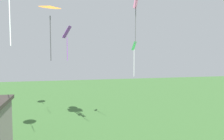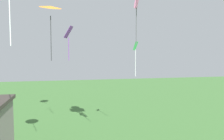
{
  "view_description": "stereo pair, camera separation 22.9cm",
  "coord_description": "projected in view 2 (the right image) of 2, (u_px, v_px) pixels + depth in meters",
  "views": [
    {
      "loc": [
        -2.96,
        -2.96,
        7.36
      ],
      "look_at": [
        0.0,
        9.65,
        6.43
      ],
      "focal_mm": 35.0,
      "sensor_mm": 36.0,
      "label": 1
    },
    {
      "loc": [
        -2.74,
        -3.01,
        7.36
      ],
      "look_at": [
        0.0,
        9.65,
        6.43
      ],
      "focal_mm": 35.0,
      "sensor_mm": 36.0,
      "label": 2
    }
  ],
  "objects": [
    {
      "name": "kite_green_diamond",
      "position": [
        135.0,
        52.0,
        20.35
      ],
      "size": [
        0.63,
        0.66,
        3.26
      ],
      "color": "green"
    },
    {
      "name": "kite_orange_delta",
      "position": [
        50.0,
        8.0,
        13.28
      ],
      "size": [
        1.63,
        1.61,
        3.53
      ],
      "color": "orange"
    },
    {
      "name": "kite_pink_diamond",
      "position": [
        136.0,
        12.0,
        15.28
      ],
      "size": [
        0.52,
        0.58,
        3.29
      ],
      "color": "pink"
    },
    {
      "name": "kite_purple_streamer",
      "position": [
        69.0,
        35.0,
        20.04
      ],
      "size": [
        0.92,
        1.07,
        3.16
      ],
      "color": "purple"
    }
  ]
}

